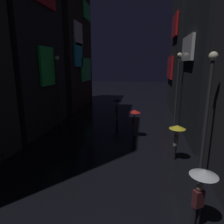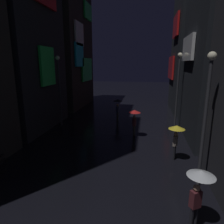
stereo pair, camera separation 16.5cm
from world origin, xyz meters
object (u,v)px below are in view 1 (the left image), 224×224
at_px(streetlamp_right_near, 208,107).
at_px(streetlamp_left_far, 59,84).
at_px(streetlamp_right_far, 177,83).
at_px(pedestrian_midstreet_centre_red, 134,116).
at_px(pedestrian_midstreet_left_clear, 202,183).
at_px(pedestrian_foreground_left_yellow, 177,133).
at_px(pedestrian_near_crossing_black, 117,104).

relative_size(streetlamp_right_near, streetlamp_left_far, 0.97).
bearing_deg(streetlamp_right_far, pedestrian_midstreet_centre_red, -142.69).
bearing_deg(pedestrian_midstreet_left_clear, streetlamp_left_far, 132.23).
distance_m(pedestrian_midstreet_centre_red, pedestrian_foreground_left_yellow, 4.29).
bearing_deg(pedestrian_midstreet_left_clear, streetlamp_right_near, 74.95).
xyz_separation_m(pedestrian_near_crossing_black, pedestrian_midstreet_centre_red, (1.87, -4.28, 0.00)).
bearing_deg(streetlamp_right_near, pedestrian_midstreet_centre_red, 119.96).
bearing_deg(pedestrian_midstreet_centre_red, streetlamp_right_far, 37.31).
bearing_deg(pedestrian_foreground_left_yellow, pedestrian_midstreet_centre_red, 126.49).
bearing_deg(streetlamp_left_far, pedestrian_near_crossing_black, 26.72).
bearing_deg(streetlamp_left_far, streetlamp_right_near, -37.27).
relative_size(pedestrian_midstreet_left_clear, pedestrian_midstreet_centre_red, 1.00).
distance_m(streetlamp_right_near, streetlamp_left_far, 12.57).
bearing_deg(streetlamp_right_near, pedestrian_near_crossing_black, 117.35).
bearing_deg(pedestrian_foreground_left_yellow, pedestrian_near_crossing_black, 119.80).
height_order(streetlamp_left_far, streetlamp_right_far, streetlamp_right_far).
distance_m(pedestrian_midstreet_left_clear, streetlamp_right_far, 11.15).
height_order(pedestrian_midstreet_centre_red, streetlamp_left_far, streetlamp_left_far).
relative_size(pedestrian_foreground_left_yellow, streetlamp_right_far, 0.34).
distance_m(streetlamp_left_far, streetlamp_right_far, 10.02).
height_order(streetlamp_right_near, streetlamp_left_far, streetlamp_left_far).
xyz_separation_m(streetlamp_right_near, streetlamp_right_far, (0.00, 8.28, 0.21)).
relative_size(pedestrian_midstreet_left_clear, pedestrian_foreground_left_yellow, 1.00).
bearing_deg(streetlamp_left_far, streetlamp_right_far, 3.83).
relative_size(pedestrian_midstreet_left_clear, streetlamp_right_far, 0.34).
distance_m(pedestrian_near_crossing_black, pedestrian_midstreet_centre_red, 4.67).
bearing_deg(pedestrian_near_crossing_black, streetlamp_left_far, -153.28).
xyz_separation_m(pedestrian_midstreet_left_clear, streetlamp_right_near, (0.71, 2.63, 2.00)).
bearing_deg(streetlamp_right_near, streetlamp_left_far, 142.73).
bearing_deg(pedestrian_midstreet_left_clear, pedestrian_near_crossing_black, 109.50).
bearing_deg(pedestrian_near_crossing_black, pedestrian_foreground_left_yellow, -60.20).
distance_m(pedestrian_midstreet_left_clear, pedestrian_foreground_left_yellow, 4.93).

